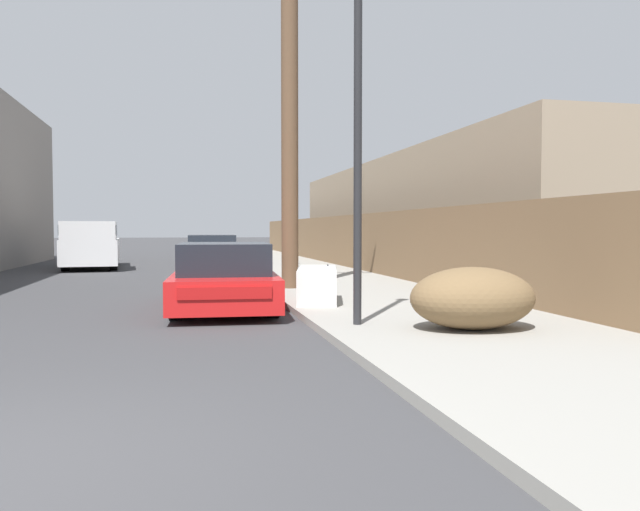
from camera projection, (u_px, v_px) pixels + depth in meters
name	position (u px, v px, depth m)	size (l,w,h in m)	color
sidewalk_curb	(273.00, 261.00, 27.80)	(4.20, 63.00, 0.12)	gray
discarded_fridge	(317.00, 285.00, 11.74)	(1.07, 1.75, 0.69)	silver
parked_sports_car_red	(224.00, 279.00, 11.65)	(2.13, 4.60, 1.25)	red
car_parked_mid	(212.00, 255.00, 21.14)	(1.92, 4.10, 1.30)	silver
pickup_truck	(91.00, 245.00, 23.57)	(2.40, 5.80, 1.77)	silver
utility_pole	(290.00, 90.00, 14.47)	(1.80, 0.40, 9.08)	brown
street_lamp	(358.00, 116.00, 8.90)	(0.26, 0.26, 5.21)	#232326
brush_pile	(473.00, 298.00, 8.58)	(1.77, 1.31, 0.86)	brown
wooden_fence	(334.00, 240.00, 24.78)	(0.08, 36.34, 1.89)	brown
building_right_house	(442.00, 214.00, 25.23)	(6.00, 23.80, 4.19)	gray
pedestrian	(287.00, 242.00, 24.14)	(0.34, 0.34, 1.69)	#282D42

